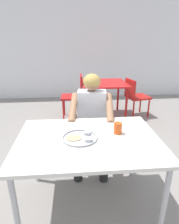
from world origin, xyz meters
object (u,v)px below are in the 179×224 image
Objects in this scene: thali_tray at (80,137)px; chair_foreground at (91,123)px; drinking_cup at (118,128)px; diner_foreground at (92,115)px; table_foreground at (88,145)px; chair_red_right at (135,95)px; table_background_red at (104,87)px; chair_red_left at (76,94)px.

thali_tray is 0.93m from chair_foreground.
drinking_cup is 0.62m from diner_foreground.
table_foreground is 2.54m from chair_red_right.
chair_red_right is at bearing 56.93° from diner_foreground.
diner_foreground is at bearing 81.90° from table_foreground.
drinking_cup is at bearing -78.64° from chair_foreground.
thali_tray is 2.37m from table_background_red.
diner_foreground is (-0.02, -0.23, 0.21)m from chair_foreground.
chair_red_right reaches higher than table_foreground.
chair_red_right is at bearing 68.46° from drinking_cup.
diner_foreground is at bearing -95.32° from chair_foreground.
chair_foreground is at bearing 84.68° from diner_foreground.
chair_foreground is at bearing -126.58° from chair_red_right.
chair_foreground reaches higher than table_background_red.
thali_tray is 0.35× the size of table_background_red.
table_background_red is 0.99× the size of chair_red_left.
table_background_red is 0.59m from chair_red_left.
drinking_cup reaches higher than table_background_red.
table_foreground is 4.01× the size of thali_tray.
chair_red_right is (1.21, 2.26, -0.29)m from thali_tray.
table_background_red is 0.66m from chair_red_right.
chair_foreground is 1.49m from table_background_red.
chair_red_left is (-0.16, 1.63, -0.19)m from diner_foreground.
table_background_red is at bearing 75.90° from thali_tray.
chair_red_left reaches higher than chair_foreground.
table_foreground is 0.90m from chair_foreground.
diner_foreground reaches higher than chair_foreground.
table_foreground is at bearing -98.10° from diner_foreground.
chair_foreground is (0.18, 0.87, -0.27)m from thali_tray.
chair_red_right is (0.63, -0.04, -0.17)m from table_background_red.
drinking_cup is (0.35, 0.07, 0.04)m from thali_tray.
diner_foreground reaches higher than table_foreground.
chair_foreground is (0.11, 0.88, -0.19)m from table_foreground.
chair_red_left reaches higher than table_foreground.
thali_tray is at bearing 177.92° from table_foreground.
drinking_cup is at bearing -81.18° from chair_red_left.
diner_foreground is 1.70m from table_background_red.
table_background_red is (0.58, 2.30, -0.12)m from thali_tray.
chair_foreground reaches higher than chair_red_right.
thali_tray is at bearing -104.10° from table_background_red.
table_foreground is 1.41× the size of chair_red_left.
thali_tray reaches higher than table_foreground.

